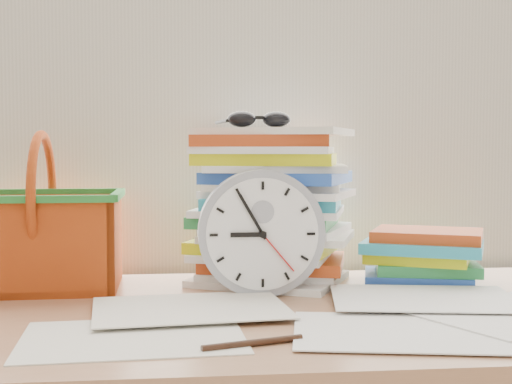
{
  "coord_description": "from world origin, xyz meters",
  "views": [
    {
      "loc": [
        -0.1,
        0.43,
        1.02
      ],
      "look_at": [
        0.03,
        1.6,
        0.95
      ],
      "focal_mm": 50.0,
      "sensor_mm": 36.0,
      "label": 1
    }
  ],
  "objects": [
    {
      "name": "curtain",
      "position": [
        0.0,
        1.98,
        1.3
      ],
      "size": [
        2.4,
        0.01,
        2.5
      ],
      "primitive_type": "cube",
      "color": "beige",
      "rests_on": "room_shell"
    },
    {
      "name": "desk",
      "position": [
        0.0,
        1.6,
        0.68
      ],
      "size": [
        1.4,
        0.7,
        0.75
      ],
      "color": "#A6704D",
      "rests_on": "ground"
    },
    {
      "name": "paper_stack",
      "position": [
        0.08,
        1.84,
        0.9
      ],
      "size": [
        0.38,
        0.34,
        0.31
      ],
      "primitive_type": null,
      "rotation": [
        0.0,
        0.0,
        -0.32
      ],
      "color": "white",
      "rests_on": "desk"
    },
    {
      "name": "clock",
      "position": [
        0.05,
        1.71,
        0.87
      ],
      "size": [
        0.23,
        0.05,
        0.23
      ],
      "primitive_type": "cylinder",
      "rotation": [
        1.57,
        0.0,
        0.0
      ],
      "color": "#999BA5",
      "rests_on": "desk"
    },
    {
      "name": "sunglasses",
      "position": [
        0.05,
        1.79,
        1.07
      ],
      "size": [
        0.16,
        0.14,
        0.03
      ],
      "primitive_type": null,
      "rotation": [
        0.0,
        0.0,
        0.14
      ],
      "color": "black",
      "rests_on": "paper_stack"
    },
    {
      "name": "book_stack",
      "position": [
        0.38,
        1.79,
        0.8
      ],
      "size": [
        0.3,
        0.27,
        0.11
      ],
      "primitive_type": null,
      "rotation": [
        0.0,
        0.0,
        -0.33
      ],
      "color": "white",
      "rests_on": "desk"
    },
    {
      "name": "basket",
      "position": [
        -0.36,
        1.82,
        0.9
      ],
      "size": [
        0.3,
        0.23,
        0.29
      ],
      "primitive_type": null,
      "rotation": [
        0.0,
        0.0,
        0.02
      ],
      "color": "#C24812",
      "rests_on": "desk"
    },
    {
      "name": "pen",
      "position": [
        -0.0,
        1.37,
        0.75
      ],
      "size": [
        0.14,
        0.05,
        0.01
      ],
      "primitive_type": "cylinder",
      "rotation": [
        0.0,
        1.57,
        0.3
      ],
      "color": "black",
      "rests_on": "desk"
    },
    {
      "name": "scattered_papers",
      "position": [
        0.0,
        1.6,
        0.76
      ],
      "size": [
        1.26,
        0.42,
        0.02
      ],
      "primitive_type": null,
      "color": "white",
      "rests_on": "desk"
    }
  ]
}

